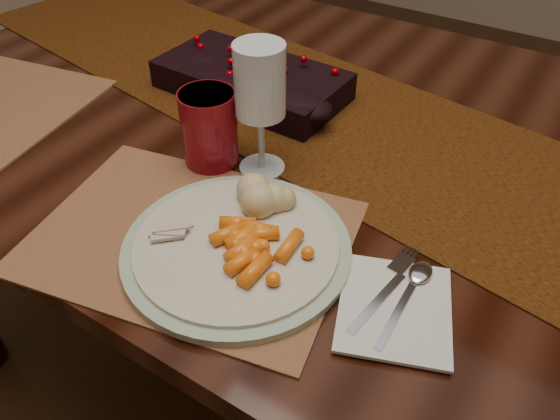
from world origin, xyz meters
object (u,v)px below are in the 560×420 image
Objects in this scene: mashed_potatoes at (267,193)px; napkin at (395,308)px; dinner_plate at (237,247)px; red_cup at (209,128)px; centerpiece at (251,76)px; dining_table at (349,290)px; turkey_shreds at (171,232)px; baby_carrots at (247,246)px; wine_glass at (261,112)px; placemat_main at (192,237)px.

napkin is (0.22, -0.06, -0.04)m from mashed_potatoes.
red_cup is at bearing 136.43° from dinner_plate.
dinner_plate is (0.22, -0.35, -0.02)m from centerpiece.
dining_table is 0.51m from red_cup.
turkey_shreds is 0.29m from napkin.
baby_carrots reaches higher than turkey_shreds.
mashed_potatoes is (0.21, -0.27, 0.01)m from centerpiece.
wine_glass reaches higher than baby_carrots.
wine_glass is (-0.10, -0.16, 0.48)m from dining_table.
wine_glass is (0.15, -0.18, 0.06)m from centerpiece.
red_cup is (-0.08, 0.15, 0.06)m from placemat_main.
placemat_main is (-0.10, -0.33, 0.38)m from dining_table.
baby_carrots is 1.21× the size of mashed_potatoes.
dinner_plate is 0.21m from wine_glass.
mashed_potatoes is at bearing 94.68° from dinner_plate.
baby_carrots is (0.09, 0.00, 0.03)m from placemat_main.
dining_table is 21.01× the size of mashed_potatoes.
dining_table is 0.52m from napkin.
red_cup is (-0.15, 0.14, 0.05)m from dinner_plate.
mashed_potatoes is at bearing 107.36° from baby_carrots.
red_cup reaches higher than dining_table.
dinner_plate is 2.82× the size of baby_carrots.
napkin is (0.19, 0.03, -0.02)m from baby_carrots.
mashed_potatoes reaches higher than placemat_main.
baby_carrots is at bearing -72.64° from mashed_potatoes.
baby_carrots is 0.10m from turkey_shreds.
placemat_main is 0.12m from mashed_potatoes.
red_cup is (-0.36, 0.12, 0.06)m from napkin.
centerpiece is 0.42m from dinner_plate.
wine_glass is at bearing 80.73° from placemat_main.
baby_carrots reaches higher than placemat_main.
placemat_main is 1.39× the size of dinner_plate.
dinner_plate is at bearing 24.23° from turkey_shreds.
centerpiece reaches higher than baby_carrots.
napkin is at bearing -37.70° from centerpiece.
red_cup is (-0.07, 0.18, 0.04)m from turkey_shreds.
placemat_main is at bearing 70.94° from turkey_shreds.
centerpiece is 3.97× the size of mashed_potatoes.
placemat_main is 0.09m from baby_carrots.
centerpiece is 0.41m from turkey_shreds.
napkin is (0.29, 0.06, -0.02)m from turkey_shreds.
placemat_main is at bearing -106.30° from dining_table.
baby_carrots reaches higher than napkin.
dinner_plate is at bearing -43.57° from red_cup.
mashed_potatoes is at bearing 43.97° from placemat_main.
turkey_shreds is 0.56× the size of red_cup.
dining_table is at bearing 81.58° from mashed_potatoes.
dinner_plate reaches higher than dining_table.
turkey_shreds is at bearing -106.51° from dining_table.
turkey_shreds is 0.44× the size of napkin.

